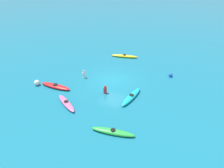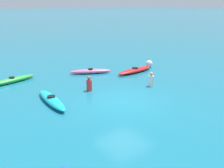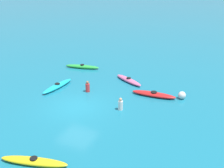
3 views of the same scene
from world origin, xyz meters
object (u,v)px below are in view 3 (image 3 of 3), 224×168
kayak_red (154,94)px  person_by_kayaks (120,104)px  kayak_cyan (57,86)px  person_near_shore (88,87)px  kayak_yellow (34,161)px  kayak_pink (129,80)px  kayak_green (82,67)px  buoy_white (182,95)px

kayak_red → person_by_kayaks: size_ratio=3.79×
kayak_cyan → person_near_shore: person_near_shore is taller
kayak_red → kayak_yellow: (9.97, -3.05, -0.00)m
kayak_red → kayak_cyan: (1.71, -7.38, -0.00)m
kayak_pink → person_near_shore: size_ratio=3.28×
kayak_pink → kayak_green: size_ratio=0.88×
person_near_shore → kayak_pink: bearing=145.5°
kayak_red → kayak_green: 8.44m
kayak_red → buoy_white: size_ratio=6.01×
kayak_cyan → person_by_kayaks: 6.09m
kayak_red → kayak_pink: same height
kayak_green → person_by_kayaks: person_by_kayaks is taller
kayak_yellow → kayak_pink: 11.75m
kayak_pink → buoy_white: bearing=74.6°
kayak_red → person_by_kayaks: bearing=-25.7°
kayak_yellow → kayak_green: same height
buoy_white → person_by_kayaks: person_by_kayaks is taller
kayak_pink → buoy_white: buoy_white is taller
buoy_white → person_by_kayaks: (3.43, -3.39, 0.11)m
kayak_red → person_near_shore: person_near_shore is taller
kayak_cyan → person_near_shore: (-0.37, 2.53, 0.22)m
kayak_yellow → kayak_green: size_ratio=1.07×
kayak_red → kayak_yellow: bearing=-17.0°
kayak_red → person_by_kayaks: (2.95, -1.42, 0.22)m
kayak_red → person_by_kayaks: person_by_kayaks is taller
kayak_cyan → person_by_kayaks: size_ratio=3.85×
person_near_shore → buoy_white: bearing=104.9°
kayak_red → kayak_pink: bearing=-123.2°
kayak_pink → kayak_green: 5.31m
kayak_pink → kayak_red: bearing=56.8°
kayak_green → buoy_white: size_ratio=5.92×
person_by_kayaks → kayak_green: bearing=-132.7°
kayak_red → kayak_green: (-3.02, -7.88, -0.00)m
person_near_shore → person_by_kayaks: same height
kayak_red → kayak_cyan: size_ratio=0.99×
buoy_white → person_near_shore: bearing=-75.1°
buoy_white → person_by_kayaks: 4.83m
person_by_kayaks → kayak_cyan: bearing=-101.7°
kayak_green → kayak_cyan: same height
kayak_red → person_near_shore: (1.34, -4.85, 0.22)m
kayak_pink → person_by_kayaks: bearing=15.4°
kayak_yellow → kayak_red: bearing=163.0°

